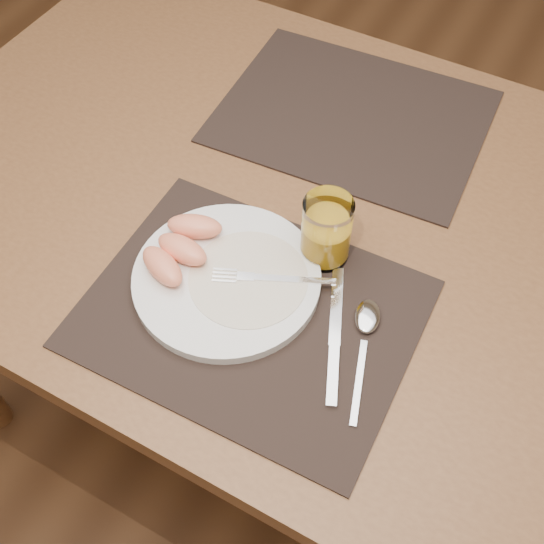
{
  "coord_description": "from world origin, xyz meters",
  "views": [
    {
      "loc": [
        0.29,
        -0.65,
        1.56
      ],
      "look_at": [
        0.02,
        -0.15,
        0.77
      ],
      "focal_mm": 45.0,
      "sensor_mm": 36.0,
      "label": 1
    }
  ],
  "objects_px": {
    "plate": "(227,278)",
    "knife": "(334,345)",
    "table": "(306,238)",
    "placemat_far": "(352,116)",
    "spoon": "(366,326)",
    "juice_glass": "(326,233)",
    "fork": "(263,278)",
    "placemat_near": "(250,313)"
  },
  "relations": [
    {
      "from": "placemat_near",
      "to": "knife",
      "type": "distance_m",
      "value": 0.13
    },
    {
      "from": "fork",
      "to": "spoon",
      "type": "height_order",
      "value": "fork"
    },
    {
      "from": "juice_glass",
      "to": "plate",
      "type": "bearing_deg",
      "value": -131.47
    },
    {
      "from": "table",
      "to": "placemat_far",
      "type": "xyz_separation_m",
      "value": [
        -0.03,
        0.22,
        0.09
      ]
    },
    {
      "from": "table",
      "to": "juice_glass",
      "type": "distance_m",
      "value": 0.17
    },
    {
      "from": "fork",
      "to": "plate",
      "type": "bearing_deg",
      "value": -157.95
    },
    {
      "from": "plate",
      "to": "knife",
      "type": "bearing_deg",
      "value": -6.79
    },
    {
      "from": "placemat_far",
      "to": "spoon",
      "type": "relative_size",
      "value": 2.39
    },
    {
      "from": "fork",
      "to": "knife",
      "type": "height_order",
      "value": "fork"
    },
    {
      "from": "knife",
      "to": "placemat_near",
      "type": "bearing_deg",
      "value": -176.43
    },
    {
      "from": "table",
      "to": "placemat_far",
      "type": "relative_size",
      "value": 3.11
    },
    {
      "from": "table",
      "to": "spoon",
      "type": "distance_m",
      "value": 0.26
    },
    {
      "from": "table",
      "to": "knife",
      "type": "distance_m",
      "value": 0.27
    },
    {
      "from": "knife",
      "to": "table",
      "type": "bearing_deg",
      "value": 124.79
    },
    {
      "from": "fork",
      "to": "spoon",
      "type": "bearing_deg",
      "value": 2.11
    },
    {
      "from": "plate",
      "to": "knife",
      "type": "height_order",
      "value": "plate"
    },
    {
      "from": "plate",
      "to": "spoon",
      "type": "distance_m",
      "value": 0.21
    },
    {
      "from": "plate",
      "to": "table",
      "type": "bearing_deg",
      "value": 79.84
    },
    {
      "from": "placemat_far",
      "to": "plate",
      "type": "bearing_deg",
      "value": -91.22
    },
    {
      "from": "placemat_far",
      "to": "knife",
      "type": "distance_m",
      "value": 0.47
    },
    {
      "from": "placemat_near",
      "to": "placemat_far",
      "type": "relative_size",
      "value": 1.0
    },
    {
      "from": "fork",
      "to": "juice_glass",
      "type": "bearing_deg",
      "value": 61.07
    },
    {
      "from": "table",
      "to": "juice_glass",
      "type": "relative_size",
      "value": 12.83
    },
    {
      "from": "placemat_far",
      "to": "spoon",
      "type": "distance_m",
      "value": 0.43
    },
    {
      "from": "spoon",
      "to": "knife",
      "type": "bearing_deg",
      "value": -118.64
    },
    {
      "from": "table",
      "to": "placemat_near",
      "type": "height_order",
      "value": "placemat_near"
    },
    {
      "from": "knife",
      "to": "juice_glass",
      "type": "xyz_separation_m",
      "value": [
        -0.08,
        0.13,
        0.05
      ]
    },
    {
      "from": "table",
      "to": "plate",
      "type": "height_order",
      "value": "plate"
    },
    {
      "from": "table",
      "to": "placemat_far",
      "type": "distance_m",
      "value": 0.24
    },
    {
      "from": "fork",
      "to": "knife",
      "type": "bearing_deg",
      "value": -17.15
    },
    {
      "from": "knife",
      "to": "plate",
      "type": "bearing_deg",
      "value": 173.21
    },
    {
      "from": "knife",
      "to": "juice_glass",
      "type": "bearing_deg",
      "value": 121.22
    },
    {
      "from": "plate",
      "to": "fork",
      "type": "relative_size",
      "value": 1.63
    },
    {
      "from": "knife",
      "to": "spoon",
      "type": "distance_m",
      "value": 0.05
    },
    {
      "from": "spoon",
      "to": "juice_glass",
      "type": "relative_size",
      "value": 1.73
    },
    {
      "from": "placemat_far",
      "to": "fork",
      "type": "height_order",
      "value": "fork"
    },
    {
      "from": "knife",
      "to": "placemat_far",
      "type": "bearing_deg",
      "value": 111.79
    },
    {
      "from": "knife",
      "to": "juice_glass",
      "type": "distance_m",
      "value": 0.16
    },
    {
      "from": "plate",
      "to": "fork",
      "type": "bearing_deg",
      "value": 22.05
    },
    {
      "from": "plate",
      "to": "fork",
      "type": "height_order",
      "value": "fork"
    },
    {
      "from": "knife",
      "to": "spoon",
      "type": "height_order",
      "value": "spoon"
    },
    {
      "from": "fork",
      "to": "juice_glass",
      "type": "xyz_separation_m",
      "value": [
        0.05,
        0.09,
        0.03
      ]
    }
  ]
}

